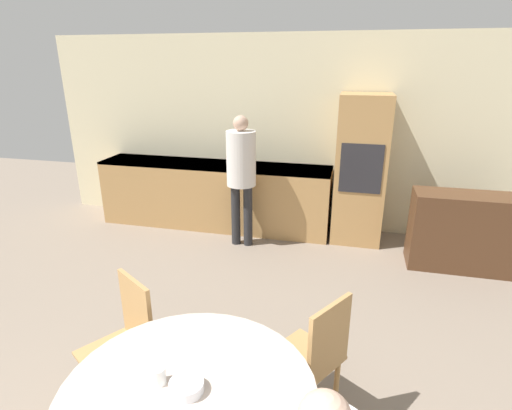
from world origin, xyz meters
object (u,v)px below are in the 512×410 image
sideboard (466,232)px  chair_far_right (316,354)px  chair_far_left (126,338)px  person_standing (241,168)px  bowl_near (187,387)px  oven_unit (360,170)px  cup (159,375)px

sideboard → chair_far_right: (-1.44, -2.49, 0.08)m
sideboard → chair_far_left: size_ratio=1.28×
sideboard → chair_far_right: size_ratio=1.28×
person_standing → bowl_near: bearing=-78.9°
oven_unit → chair_far_right: bearing=-94.6°
person_standing → cup: 3.22m
oven_unit → cup: 3.83m
person_standing → bowl_near: 3.26m
person_standing → cup: size_ratio=18.35×
person_standing → cup: bearing=-81.5°
chair_far_right → person_standing: 2.80m
person_standing → cup: person_standing is taller
chair_far_left → chair_far_right: bearing=39.2°
sideboard → bowl_near: 3.77m
sideboard → chair_far_left: bearing=-135.5°
oven_unit → cup: size_ratio=20.93×
oven_unit → chair_far_right: (-0.24, -3.02, -0.43)m
sideboard → cup: size_ratio=13.16×
chair_far_left → chair_far_right: same height
oven_unit → sideboard: bearing=-24.2°
person_standing → bowl_near: person_standing is taller
chair_far_left → bowl_near: 0.93m
oven_unit → cup: bearing=-104.3°
sideboard → person_standing: size_ratio=0.72×
sideboard → bowl_near: (-1.99, -3.19, 0.35)m
person_standing → chair_far_right: bearing=-64.7°
cup → oven_unit: bearing=75.7°
chair_far_right → cup: 1.03m
chair_far_left → cup: size_ratio=10.26×
oven_unit → person_standing: bearing=-159.7°
oven_unit → sideboard: oven_unit is taller
chair_far_left → bowl_near: chair_far_left is taller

